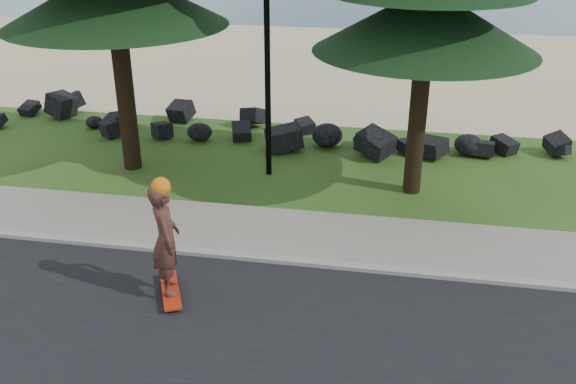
# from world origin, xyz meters

# --- Properties ---
(ground) EXTENTS (160.00, 160.00, 0.00)m
(ground) POSITION_xyz_m (0.00, 0.00, 0.00)
(ground) COLOR #285119
(ground) RESTS_ON ground
(kerb) EXTENTS (160.00, 0.20, 0.10)m
(kerb) POSITION_xyz_m (0.00, -0.90, 0.05)
(kerb) COLOR #A19991
(kerb) RESTS_ON ground
(sidewalk) EXTENTS (160.00, 2.00, 0.08)m
(sidewalk) POSITION_xyz_m (0.00, 0.20, 0.04)
(sidewalk) COLOR gray
(sidewalk) RESTS_ON ground
(beach_sand) EXTENTS (160.00, 15.00, 0.01)m
(beach_sand) POSITION_xyz_m (0.00, 14.50, 0.01)
(beach_sand) COLOR beige
(beach_sand) RESTS_ON ground
(seawall_boulders) EXTENTS (60.00, 2.40, 1.10)m
(seawall_boulders) POSITION_xyz_m (0.00, 5.60, 0.00)
(seawall_boulders) COLOR black
(seawall_boulders) RESTS_ON ground
(lamp_post) EXTENTS (0.25, 0.14, 8.14)m
(lamp_post) POSITION_xyz_m (0.00, 3.20, 4.13)
(lamp_post) COLOR black
(lamp_post) RESTS_ON ground
(skateboarder) EXTENTS (0.76, 1.21, 2.23)m
(skateboarder) POSITION_xyz_m (-0.60, -2.32, 1.12)
(skateboarder) COLOR red
(skateboarder) RESTS_ON ground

